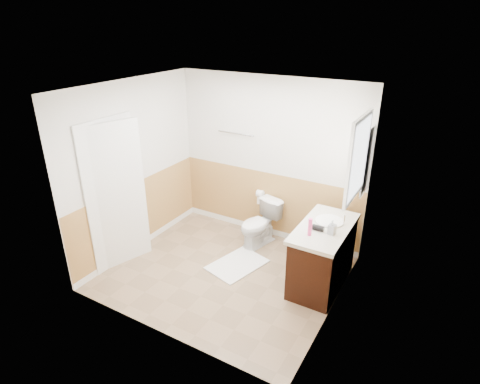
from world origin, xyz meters
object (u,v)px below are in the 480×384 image
Objects in this scene: toilet at (259,224)px; vanity_cabinet at (322,257)px; bath_mat at (237,264)px; lotion_bottle at (310,227)px; soap_dispenser at (332,227)px.

toilet is 0.63× the size of vanity_cabinet.
lotion_bottle is (1.06, -0.10, 0.95)m from bath_mat.
lotion_bottle is at bearing -5.20° from bath_mat.
lotion_bottle is at bearing -20.81° from toilet.
vanity_cabinet is at bearing 9.66° from bath_mat.
soap_dispenser is at bearing 2.92° from bath_mat.
vanity_cabinet is at bearing 71.18° from lotion_bottle.
toilet is at bearing 157.90° from vanity_cabinet.
toilet is 0.87× the size of bath_mat.
vanity_cabinet is (1.16, 0.20, 0.39)m from bath_mat.
toilet is at bearing 154.77° from soap_dispenser.
bath_mat is 4.37× the size of soap_dispenser.
bath_mat is 1.58m from soap_dispenser.
soap_dispenser is at bearing -47.71° from vanity_cabinet.
soap_dispenser is at bearing -10.23° from toilet.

